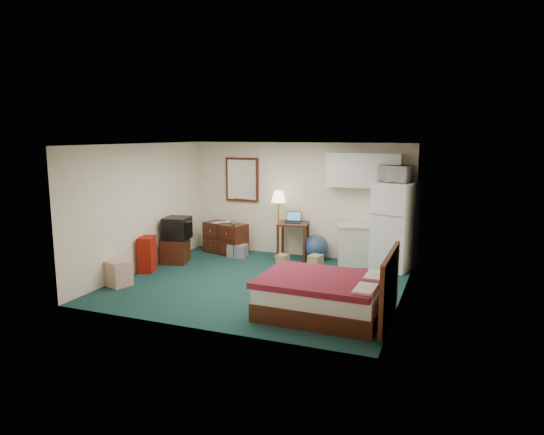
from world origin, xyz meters
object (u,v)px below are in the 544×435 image
at_px(bed, 322,296).
at_px(fridge, 394,226).
at_px(floor_lamp, 278,224).
at_px(suitcase, 147,254).
at_px(desk, 293,241).
at_px(kitchen_counter, 356,245).
at_px(dresser, 226,238).
at_px(tv_stand, 176,251).

bearing_deg(bed, fridge, 79.16).
relative_size(floor_lamp, bed, 0.83).
distance_m(floor_lamp, fridge, 2.48).
xyz_separation_m(fridge, suitcase, (-4.48, -1.97, -0.53)).
distance_m(floor_lamp, desk, 0.48).
xyz_separation_m(floor_lamp, kitchen_counter, (1.72, 0.01, -0.33)).
xyz_separation_m(dresser, bed, (3.07, -2.91, -0.06)).
relative_size(dresser, fridge, 0.58).
bearing_deg(fridge, dresser, -162.11).
xyz_separation_m(floor_lamp, tv_stand, (-1.86, -1.21, -0.49)).
bearing_deg(bed, dresser, 138.05).
height_order(kitchen_counter, fridge, fridge).
xyz_separation_m(dresser, desk, (1.59, 0.09, 0.05)).
bearing_deg(floor_lamp, dresser, -176.03).
bearing_deg(desk, dresser, 173.71).
distance_m(kitchen_counter, tv_stand, 3.79).
distance_m(desk, fridge, 2.19).
bearing_deg(kitchen_counter, fridge, -17.23).
bearing_deg(suitcase, bed, -33.50).
distance_m(dresser, suitcase, 2.05).
bearing_deg(tv_stand, bed, -41.39).
height_order(dresser, bed, dresser).
distance_m(fridge, bed, 3.10).
xyz_separation_m(floor_lamp, suitcase, (-2.01, -1.99, -0.39)).
relative_size(floor_lamp, fridge, 0.84).
bearing_deg(bed, floor_lamp, 122.82).
relative_size(tv_stand, suitcase, 0.78).
relative_size(desk, fridge, 0.45).
bearing_deg(tv_stand, desk, 13.44).
relative_size(dresser, kitchen_counter, 1.25).
relative_size(desk, suitcase, 1.14).
xyz_separation_m(desk, tv_stand, (-2.20, -1.22, -0.15)).
relative_size(floor_lamp, kitchen_counter, 1.81).
xyz_separation_m(kitchen_counter, suitcase, (-3.73, -2.00, -0.06)).
relative_size(floor_lamp, suitcase, 2.11).
distance_m(dresser, desk, 1.59).
bearing_deg(fridge, bed, -85.44).
height_order(dresser, fridge, fridge).
relative_size(dresser, suitcase, 1.46).
height_order(floor_lamp, fridge, fridge).
height_order(floor_lamp, desk, floor_lamp).
height_order(fridge, tv_stand, fridge).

